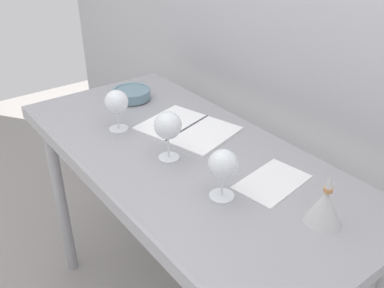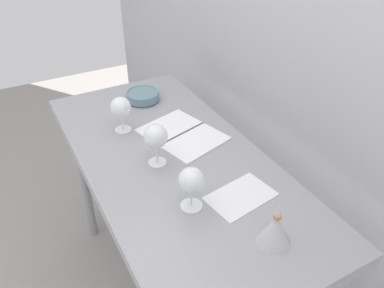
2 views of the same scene
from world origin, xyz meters
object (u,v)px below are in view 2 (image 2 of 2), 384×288
(tasting_bowl, at_px, (143,95))
(decanter_funnel, at_px, (275,230))
(wine_glass_near_center, at_px, (156,138))
(wine_glass_near_right, at_px, (191,182))
(open_notebook, at_px, (182,134))
(tasting_sheet_upper, at_px, (241,196))
(wine_glass_near_left, at_px, (121,108))

(tasting_bowl, relative_size, decanter_funnel, 1.08)
(wine_glass_near_center, height_order, decanter_funnel, wine_glass_near_center)
(tasting_bowl, bearing_deg, wine_glass_near_right, -10.59)
(open_notebook, relative_size, decanter_funnel, 2.57)
(open_notebook, bearing_deg, tasting_sheet_upper, -15.40)
(wine_glass_near_right, bearing_deg, wine_glass_near_left, -176.26)
(wine_glass_near_center, bearing_deg, wine_glass_near_right, 0.47)
(tasting_bowl, bearing_deg, wine_glass_near_left, -40.50)
(open_notebook, bearing_deg, wine_glass_near_left, -143.28)
(wine_glass_near_center, relative_size, tasting_sheet_upper, 0.74)
(wine_glass_near_right, relative_size, tasting_bowl, 0.95)
(wine_glass_near_center, distance_m, tasting_bowl, 0.52)
(tasting_sheet_upper, height_order, tasting_bowl, tasting_bowl)
(open_notebook, bearing_deg, wine_glass_near_right, -38.70)
(wine_glass_near_right, relative_size, open_notebook, 0.40)
(wine_glass_near_left, height_order, open_notebook, wine_glass_near_left)
(wine_glass_near_left, height_order, tasting_sheet_upper, wine_glass_near_left)
(wine_glass_near_right, xyz_separation_m, wine_glass_near_left, (-0.55, -0.04, 0.00))
(wine_glass_near_left, height_order, wine_glass_near_center, wine_glass_near_center)
(wine_glass_near_right, height_order, open_notebook, wine_glass_near_right)
(wine_glass_near_center, height_order, tasting_bowl, wine_glass_near_center)
(open_notebook, height_order, tasting_bowl, tasting_bowl)
(wine_glass_near_right, bearing_deg, decanter_funnel, 30.11)
(wine_glass_near_left, distance_m, open_notebook, 0.27)
(open_notebook, distance_m, tasting_bowl, 0.36)
(wine_glass_near_right, height_order, wine_glass_near_left, wine_glass_near_left)
(open_notebook, xyz_separation_m, tasting_bowl, (-0.36, -0.03, 0.02))
(tasting_sheet_upper, bearing_deg, open_notebook, 171.37)
(wine_glass_near_left, bearing_deg, tasting_sheet_upper, 19.21)
(wine_glass_near_left, height_order, tasting_bowl, wine_glass_near_left)
(tasting_sheet_upper, xyz_separation_m, tasting_bowl, (-0.79, -0.03, 0.03))
(tasting_bowl, xyz_separation_m, decanter_funnel, (1.00, 0.00, 0.02))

